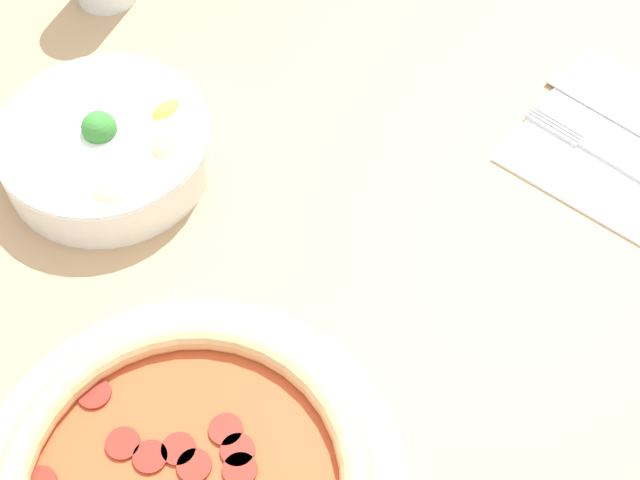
{
  "coord_description": "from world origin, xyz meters",
  "views": [
    {
      "loc": [
        -0.16,
        -0.24,
        1.4
      ],
      "look_at": [
        0.17,
        0.02,
        0.76
      ],
      "focal_mm": 50.0,
      "sensor_mm": 36.0,
      "label": 1
    }
  ],
  "objects": [
    {
      "name": "bowl",
      "position": [
        0.13,
        0.24,
        0.77
      ],
      "size": [
        0.2,
        0.2,
        0.07
      ],
      "color": "white",
      "rests_on": "dining_table"
    },
    {
      "name": "dining_table",
      "position": [
        0.0,
        0.0,
        0.65
      ],
      "size": [
        1.37,
        1.03,
        0.74
      ],
      "color": "tan",
      "rests_on": "ground_plane"
    },
    {
      "name": "napkin",
      "position": [
        0.45,
        -0.14,
        0.74
      ],
      "size": [
        0.19,
        0.19,
        0.0
      ],
      "color": "white",
      "rests_on": "dining_table"
    },
    {
      "name": "fork",
      "position": [
        0.42,
        -0.14,
        0.75
      ],
      "size": [
        0.02,
        0.2,
        0.0
      ],
      "rotation": [
        0.0,
        0.0,
        1.51
      ],
      "color": "silver",
      "rests_on": "napkin"
    }
  ]
}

